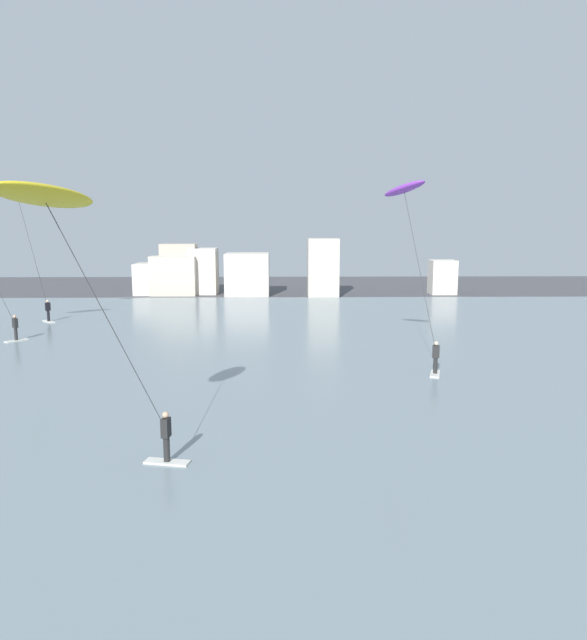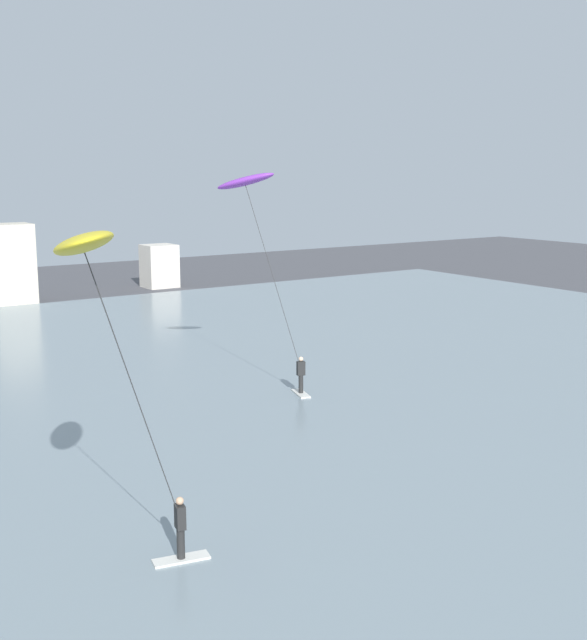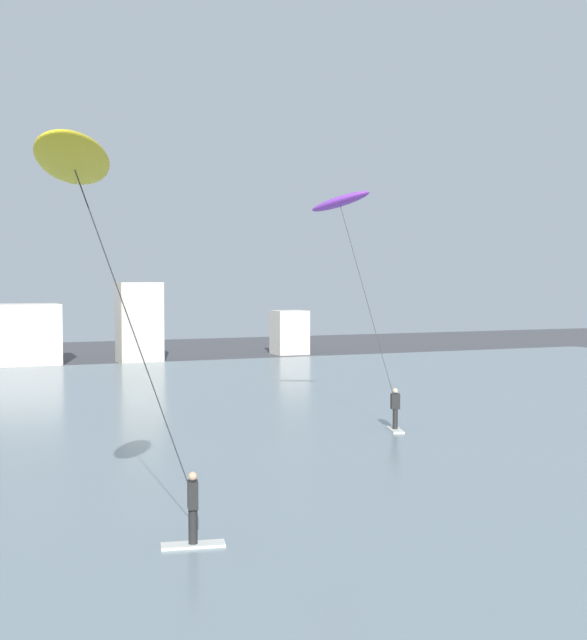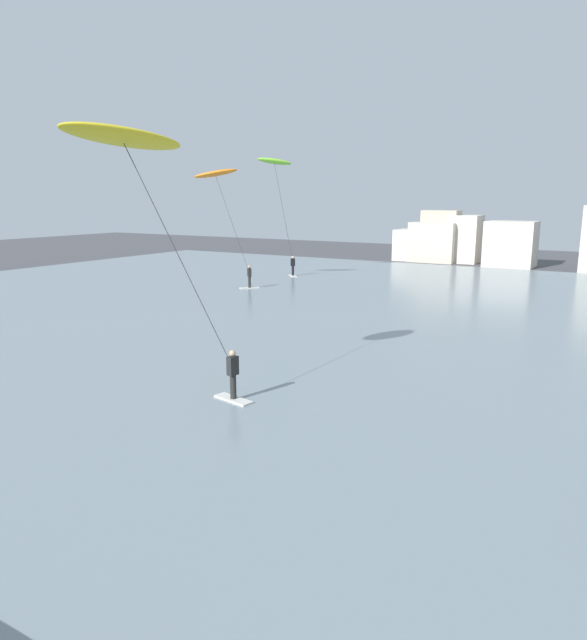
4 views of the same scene
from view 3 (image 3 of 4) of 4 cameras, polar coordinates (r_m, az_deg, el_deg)
water_bay at (r=34.44m, az=-6.87°, el=-7.12°), size 84.00×52.00×0.10m
far_shore_buildings at (r=62.02m, az=-18.98°, el=-0.85°), size 33.17×5.83×5.82m
kitesurfer_yellow at (r=16.29m, az=-14.17°, el=8.67°), size 4.58×3.92×8.57m
kitesurfer_purple at (r=33.56m, az=3.70°, el=6.26°), size 2.86×4.28×9.51m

